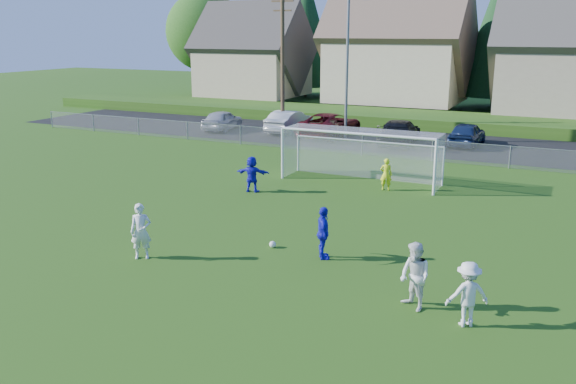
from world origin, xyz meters
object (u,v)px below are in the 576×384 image
player_white_c (468,294)px  car_c (329,125)px  player_blue_a (323,233)px  car_d (399,132)px  player_blue_b (252,174)px  goalkeeper (386,174)px  soccer_ball (273,244)px  player_white_a (141,231)px  soccer_goal (362,148)px  player_white_b (415,276)px  car_b (289,121)px  car_e (467,134)px  car_a (222,120)px

player_white_c → car_c: (-13.05, 23.71, -0.00)m
player_blue_a → car_d: bearing=-20.6°
player_blue_b → goalkeeper: 5.96m
player_blue_a → soccer_ball: bearing=54.0°
player_white_a → player_blue_b: (-0.82, 8.65, -0.08)m
soccer_ball → player_white_c: player_white_c is taller
car_c → car_d: bearing=175.7°
player_blue_a → soccer_goal: size_ratio=0.23×
player_white_b → car_d: 23.69m
player_white_c → player_blue_a: bearing=-59.4°
soccer_ball → car_c: bearing=106.9°
player_white_a → soccer_goal: size_ratio=0.24×
player_white_b → car_c: player_white_b is taller
player_white_a → player_white_b: size_ratio=1.00×
player_white_c → car_b: (-16.30, 24.32, -0.04)m
car_d → player_white_b: bearing=99.3°
player_white_c → goalkeeper: player_white_c is taller
car_d → car_b: bearing=-15.9°
goalkeeper → player_white_b: bearing=95.9°
player_white_c → soccer_goal: size_ratio=0.22×
player_white_a → car_c: size_ratio=0.30×
car_d → car_e: 4.15m
car_a → player_blue_b: bearing=119.7°
player_blue_a → player_blue_b: 8.63m
soccer_ball → player_blue_a: player_blue_a is taller
player_white_b → player_blue_a: 4.15m
player_white_b → player_blue_a: size_ratio=1.06×
soccer_ball → car_a: (-14.42, 20.37, 0.60)m
player_white_a → player_blue_a: player_white_a is taller
player_white_b → car_e: (-2.82, 24.11, -0.16)m
player_white_c → player_blue_a: (-4.83, 2.64, 0.03)m
player_white_c → car_c: bearing=-92.0°
car_a → car_b: 4.95m
player_white_a → player_white_c: size_ratio=1.09×
player_white_a → car_d: 22.90m
car_a → player_white_b: bearing=124.7°
player_white_c → goalkeeper: size_ratio=1.12×
soccer_ball → car_d: 20.27m
player_white_c → car_a: size_ratio=0.39×
player_white_a → car_b: (-6.34, 24.08, -0.11)m
car_b → car_d: car_d is taller
soccer_ball → player_white_b: size_ratio=0.12×
soccer_goal → car_b: bearing=128.8°
player_blue_b → car_b: bearing=-80.6°
goalkeeper → car_c: (-7.52, 12.01, 0.09)m
goalkeeper → car_e: car_e is taller
player_white_a → soccer_goal: (2.91, 12.56, 0.74)m
player_white_a → player_white_b: (8.59, 0.11, 0.00)m
player_white_c → car_c: same height
goalkeeper → soccer_ball: bearing=68.3°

